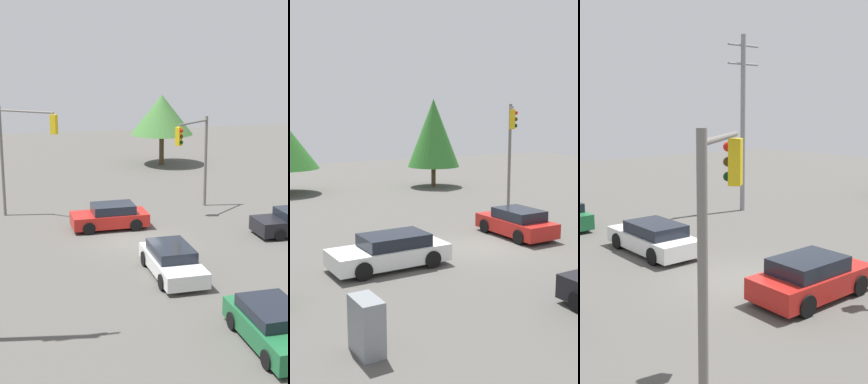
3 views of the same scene
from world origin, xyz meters
TOP-DOWN VIEW (x-y plane):
  - ground_plane at (0.00, 0.00)m, footprint 80.00×80.00m
  - sedan_white at (-0.60, 4.90)m, footprint 1.98×4.55m
  - sedan_red at (0.65, -2.41)m, footprint 4.12×1.96m
  - traffic_signal_main at (-4.98, -4.71)m, footprint 2.67×2.20m
  - utility_pole_tall at (7.86, 8.80)m, footprint 2.20×0.28m

SIDE VIEW (x-z plane):
  - ground_plane at x=0.00m, z-range 0.00..0.00m
  - sedan_white at x=-0.60m, z-range -0.01..1.28m
  - sedan_red at x=0.65m, z-range -0.02..1.33m
  - traffic_signal_main at x=-4.98m, z-range 1.02..6.61m
  - utility_pole_tall at x=7.86m, z-range 0.29..10.22m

